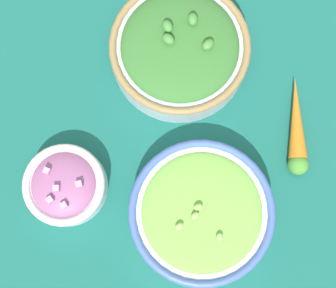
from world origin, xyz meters
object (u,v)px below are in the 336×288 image
bowl_broccoli (180,49)px  loose_carrot (297,128)px  bowl_lettuce (201,212)px  bowl_red_onion (65,185)px

bowl_broccoli → loose_carrot: bowl_broccoli is taller
bowl_broccoli → bowl_lettuce: bowl_broccoli is taller
bowl_lettuce → bowl_broccoli: bearing=56.1°
bowl_lettuce → loose_carrot: bearing=-0.2°
bowl_lettuce → bowl_red_onion: bearing=127.9°
bowl_red_onion → bowl_lettuce: size_ratio=0.57×
bowl_red_onion → loose_carrot: bowl_red_onion is taller
bowl_broccoli → loose_carrot: (0.06, -0.21, -0.02)m
bowl_lettuce → loose_carrot: size_ratio=1.65×
bowl_red_onion → loose_carrot: bearing=-26.6°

